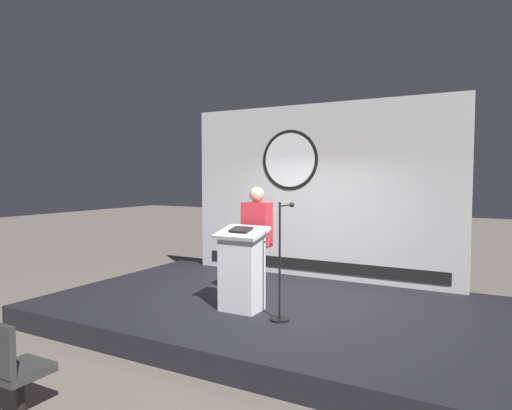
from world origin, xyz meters
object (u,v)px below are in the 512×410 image
Objects in this scene: microphone_stand at (281,278)px; speaker_person at (257,243)px; audience_chair_left at (11,364)px; podium at (242,270)px.

speaker_person is at bearing 139.14° from microphone_stand.
speaker_person is 1.87× the size of audience_chair_left.
podium is 0.56m from speaker_person.
microphone_stand is (0.67, -0.58, -0.32)m from speaker_person.
speaker_person is 1.11× the size of microphone_stand.
speaker_person is 3.48m from audience_chair_left.
speaker_person reaches higher than podium.
podium is 0.76× the size of microphone_stand.
microphone_stand is 3.07m from audience_chair_left.
audience_chair_left is at bearing -99.47° from speaker_person.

